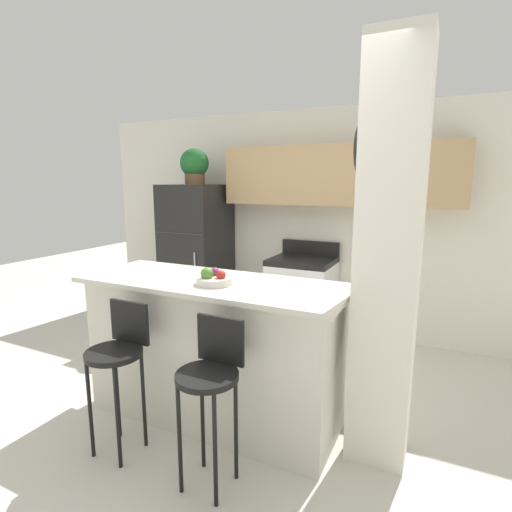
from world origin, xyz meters
TOP-DOWN VIEW (x-y plane):
  - ground_plane at (0.00, 0.00)m, footprint 14.00×14.00m
  - wall_back at (0.14, 2.05)m, footprint 5.60×0.38m
  - pillar_right at (1.18, 0.10)m, footprint 0.38×0.32m
  - counter_bar at (0.00, 0.00)m, footprint 1.95×0.73m
  - refrigerator at (-1.28, 1.71)m, footprint 0.68×0.73m
  - stove_range at (0.06, 1.78)m, footprint 0.68×0.61m
  - bar_stool_left at (-0.35, -0.57)m, footprint 0.36×0.36m
  - bar_stool_right at (0.35, -0.57)m, footprint 0.36×0.36m
  - potted_plant_on_fridge at (-1.28, 1.71)m, footprint 0.34×0.34m
  - fruit_bowl at (0.08, -0.08)m, footprint 0.26×0.26m
  - trash_bin at (-0.72, 1.45)m, footprint 0.28×0.28m

SIDE VIEW (x-z plane):
  - ground_plane at x=0.00m, z-range 0.00..0.00m
  - trash_bin at x=-0.72m, z-range 0.00..0.38m
  - stove_range at x=0.06m, z-range -0.07..1.00m
  - counter_bar at x=0.00m, z-range 0.00..1.06m
  - bar_stool_left at x=-0.35m, z-range 0.17..1.15m
  - bar_stool_right at x=0.35m, z-range 0.17..1.15m
  - refrigerator at x=-1.28m, z-range 0.00..1.71m
  - fruit_bowl at x=0.08m, z-range 1.03..1.16m
  - pillar_right at x=1.18m, z-range 0.00..2.55m
  - wall_back at x=0.14m, z-range 0.21..2.76m
  - potted_plant_on_fridge at x=-1.28m, z-range 1.72..2.15m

